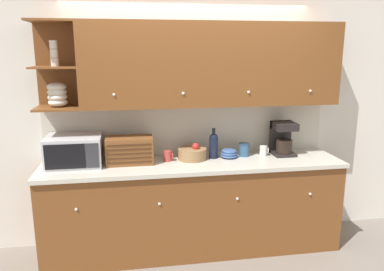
{
  "coord_description": "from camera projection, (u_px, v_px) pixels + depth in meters",
  "views": [
    {
      "loc": [
        -0.6,
        -3.86,
        2.06
      ],
      "look_at": [
        0.0,
        -0.22,
        1.2
      ],
      "focal_mm": 35.0,
      "sensor_mm": 36.0,
      "label": 1
    }
  ],
  "objects": [
    {
      "name": "ground_plane",
      "position": [
        189.0,
        233.0,
        4.27
      ],
      "size": [
        24.0,
        24.0,
        0.0
      ],
      "primitive_type": "plane",
      "color": "slate"
    },
    {
      "name": "wall_back",
      "position": [
        188.0,
        121.0,
        4.01
      ],
      "size": [
        5.38,
        0.06,
        2.6
      ],
      "color": "silver",
      "rests_on": "ground_plane"
    },
    {
      "name": "counter_unit",
      "position": [
        193.0,
        206.0,
        3.87
      ],
      "size": [
        3.0,
        0.65,
        0.95
      ],
      "color": "brown",
      "rests_on": "ground_plane"
    },
    {
      "name": "backsplash_panel",
      "position": [
        189.0,
        129.0,
        3.99
      ],
      "size": [
        2.98,
        0.01,
        0.55
      ],
      "color": "beige",
      "rests_on": "counter_unit"
    },
    {
      "name": "upper_cabinets",
      "position": [
        208.0,
        65.0,
        3.69
      ],
      "size": [
        2.98,
        0.39,
        0.81
      ],
      "color": "brown",
      "rests_on": "backsplash_panel"
    },
    {
      "name": "microwave",
      "position": [
        75.0,
        151.0,
        3.61
      ],
      "size": [
        0.52,
        0.42,
        0.29
      ],
      "color": "silver",
      "rests_on": "counter_unit"
    },
    {
      "name": "bread_box",
      "position": [
        130.0,
        150.0,
        3.67
      ],
      "size": [
        0.45,
        0.25,
        0.27
      ],
      "color": "brown",
      "rests_on": "counter_unit"
    },
    {
      "name": "mug",
      "position": [
        168.0,
        156.0,
        3.76
      ],
      "size": [
        0.09,
        0.08,
        0.1
      ],
      "color": "#B73D38",
      "rests_on": "counter_unit"
    },
    {
      "name": "fruit_basket",
      "position": [
        192.0,
        154.0,
        3.82
      ],
      "size": [
        0.29,
        0.29,
        0.18
      ],
      "color": "#937047",
      "rests_on": "counter_unit"
    },
    {
      "name": "wine_bottle",
      "position": [
        214.0,
        145.0,
        3.85
      ],
      "size": [
        0.09,
        0.09,
        0.32
      ],
      "color": "black",
      "rests_on": "counter_unit"
    },
    {
      "name": "bowl_stack_on_counter",
      "position": [
        229.0,
        153.0,
        3.89
      ],
      "size": [
        0.18,
        0.18,
        0.09
      ],
      "color": "#3D5B93",
      "rests_on": "counter_unit"
    },
    {
      "name": "storage_canister",
      "position": [
        244.0,
        150.0,
        3.94
      ],
      "size": [
        0.12,
        0.12,
        0.13
      ],
      "color": "#33567A",
      "rests_on": "counter_unit"
    },
    {
      "name": "mug_blue_second",
      "position": [
        264.0,
        151.0,
        3.96
      ],
      "size": [
        0.09,
        0.08,
        0.11
      ],
      "color": "silver",
      "rests_on": "counter_unit"
    },
    {
      "name": "coffee_maker",
      "position": [
        283.0,
        138.0,
        3.98
      ],
      "size": [
        0.23,
        0.24,
        0.35
      ],
      "color": "black",
      "rests_on": "counter_unit"
    }
  ]
}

